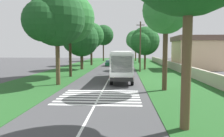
% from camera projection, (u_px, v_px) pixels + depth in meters
% --- Properties ---
extents(ground, '(160.00, 160.00, 0.00)m').
position_uv_depth(ground, '(103.00, 91.00, 20.96)').
color(ground, '#424244').
extents(grass_verge_left, '(120.00, 8.00, 0.04)m').
position_uv_depth(grass_verge_left, '(63.00, 73.00, 36.35)').
color(grass_verge_left, '#235623').
rests_on(grass_verge_left, ground).
extents(grass_verge_right, '(120.00, 8.00, 0.04)m').
position_uv_depth(grass_verge_right, '(162.00, 74.00, 35.38)').
color(grass_verge_right, '#235623').
rests_on(grass_verge_right, ground).
extents(centre_line, '(110.00, 0.16, 0.01)m').
position_uv_depth(centre_line, '(112.00, 73.00, 35.87)').
color(centre_line, silver).
rests_on(centre_line, ground).
extents(coach_bus, '(11.16, 2.62, 3.73)m').
position_uv_depth(coach_bus, '(122.00, 64.00, 27.96)').
color(coach_bus, white).
rests_on(coach_bus, ground).
extents(zebra_crossing, '(5.85, 6.80, 0.01)m').
position_uv_depth(zebra_crossing, '(99.00, 97.00, 18.28)').
color(zebra_crossing, silver).
rests_on(zebra_crossing, ground).
extents(trailing_car_0, '(4.30, 1.78, 1.43)m').
position_uv_depth(trailing_car_0, '(122.00, 66.00, 44.17)').
color(trailing_car_0, '#B21E1E').
rests_on(trailing_car_0, ground).
extents(trailing_car_1, '(4.30, 1.78, 1.43)m').
position_uv_depth(trailing_car_1, '(109.00, 63.00, 52.16)').
color(trailing_car_1, '#145933').
rests_on(trailing_car_1, ground).
extents(trailing_car_2, '(4.30, 1.78, 1.43)m').
position_uv_depth(trailing_car_2, '(124.00, 61.00, 60.31)').
color(trailing_car_2, gold).
rests_on(trailing_car_2, ground).
extents(trailing_car_3, '(4.30, 1.78, 1.43)m').
position_uv_depth(trailing_car_3, '(125.00, 60.00, 69.68)').
color(trailing_car_3, gold).
rests_on(trailing_car_3, ground).
extents(trailing_minibus_0, '(6.00, 2.14, 2.53)m').
position_uv_depth(trailing_minibus_0, '(123.00, 56.00, 80.84)').
color(trailing_minibus_0, teal).
rests_on(trailing_minibus_0, ground).
extents(roadside_tree_left_0, '(7.72, 6.34, 10.50)m').
position_uv_depth(roadside_tree_left_0, '(91.00, 36.00, 53.94)').
color(roadside_tree_left_0, '#3D2D1E').
rests_on(roadside_tree_left_0, grass_verge_left).
extents(roadside_tree_left_1, '(7.95, 6.92, 12.18)m').
position_uv_depth(roadside_tree_left_1, '(103.00, 36.00, 73.86)').
color(roadside_tree_left_1, '#3D2D1E').
rests_on(roadside_tree_left_1, grass_verge_left).
extents(roadside_tree_left_2, '(7.61, 6.18, 10.42)m').
position_uv_depth(roadside_tree_left_2, '(55.00, 20.00, 23.77)').
color(roadside_tree_left_2, brown).
rests_on(roadside_tree_left_2, grass_verge_left).
extents(roadside_tree_left_3, '(8.00, 6.77, 9.28)m').
position_uv_depth(roadside_tree_left_3, '(81.00, 40.00, 42.55)').
color(roadside_tree_left_3, '#4C3826').
rests_on(roadside_tree_left_3, grass_verge_left).
extents(roadside_tree_left_4, '(8.35, 7.13, 11.91)m').
position_uv_depth(roadside_tree_left_4, '(69.00, 20.00, 31.11)').
color(roadside_tree_left_4, '#3D2D1E').
rests_on(roadside_tree_left_4, grass_verge_left).
extents(roadside_tree_right_1, '(8.29, 6.52, 10.41)m').
position_uv_depth(roadside_tree_right_1, '(135.00, 40.00, 73.79)').
color(roadside_tree_right_1, brown).
rests_on(roadside_tree_right_1, grass_verge_right).
extents(roadside_tree_right_2, '(6.88, 5.68, 8.35)m').
position_uv_depth(roadside_tree_right_2, '(144.00, 42.00, 42.18)').
color(roadside_tree_right_2, brown).
rests_on(roadside_tree_right_2, grass_verge_right).
extents(roadside_tree_right_3, '(7.05, 5.86, 8.82)m').
position_uv_depth(roadside_tree_right_3, '(139.00, 43.00, 63.84)').
color(roadside_tree_right_3, '#3D2D1E').
rests_on(roadside_tree_right_3, grass_verge_right).
extents(roadside_tree_right_4, '(5.31, 4.46, 9.82)m').
position_uv_depth(roadside_tree_right_4, '(165.00, 12.00, 20.39)').
color(roadside_tree_right_4, '#4C3826').
rests_on(roadside_tree_right_4, grass_verge_right).
extents(utility_pole, '(0.24, 1.40, 8.73)m').
position_uv_depth(utility_pole, '(140.00, 46.00, 37.95)').
color(utility_pole, '#473828').
rests_on(utility_pole, grass_verge_right).
extents(roadside_wall, '(70.00, 0.40, 1.44)m').
position_uv_depth(roadside_wall, '(176.00, 67.00, 40.09)').
color(roadside_wall, '#B2A893').
rests_on(roadside_wall, grass_verge_right).
extents(roadside_building, '(8.79, 8.68, 6.58)m').
position_uv_depth(roadside_building, '(196.00, 52.00, 43.41)').
color(roadside_building, beige).
rests_on(roadside_building, ground).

